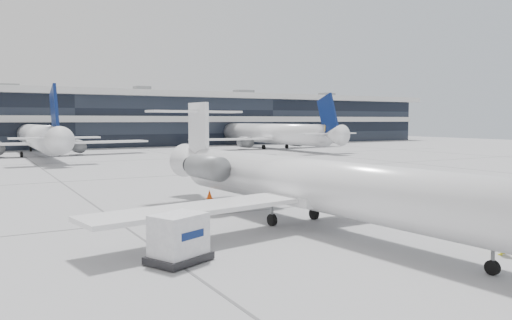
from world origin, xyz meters
TOP-DOWN VIEW (x-y plane):
  - ground at (0.00, 0.00)m, footprint 220.00×220.00m
  - terminal at (0.00, 82.00)m, footprint 170.00×22.00m
  - bg_jet_center at (-8.00, 55.00)m, footprint 32.00×40.00m
  - bg_jet_right at (32.00, 55.00)m, footprint 32.00×40.00m
  - regional_jet at (-2.04, -4.94)m, footprint 22.38×27.96m
  - ramp_worker at (1.53, -13.06)m, footprint 0.69×0.56m
  - cargo_uld at (-9.89, -7.83)m, footprint 2.65×2.36m
  - traffic_cone at (-2.66, 5.49)m, footprint 0.52×0.52m

SIDE VIEW (x-z plane):
  - ground at x=0.00m, z-range 0.00..0.00m
  - bg_jet_center at x=-8.00m, z-range -4.80..4.80m
  - bg_jet_right at x=32.00m, z-range -4.80..4.80m
  - traffic_cone at x=-2.66m, z-range -0.02..0.59m
  - ramp_worker at x=1.53m, z-range 0.00..1.62m
  - cargo_uld at x=-9.89m, z-range 0.01..1.78m
  - regional_jet at x=-2.04m, z-range -1.02..5.43m
  - terminal at x=0.00m, z-range 0.00..10.00m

